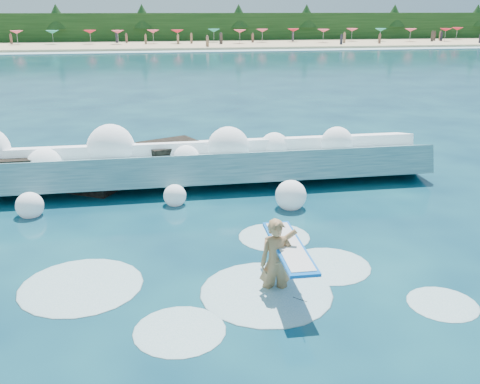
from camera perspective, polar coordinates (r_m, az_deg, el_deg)
The scene contains 11 objects.
ground at distance 12.47m, azimuth -5.28°, elevation -8.58°, with size 200.00×200.00×0.00m, color #07253C.
beach at distance 89.21m, azimuth -9.71°, elevation 15.17°, with size 140.00×20.00×0.40m, color tan.
wet_band at distance 78.25m, azimuth -9.60°, elevation 14.56°, with size 140.00×5.00×0.08m, color silver.
treeline at distance 99.09m, azimuth -9.86°, elevation 16.86°, with size 140.00×4.00×5.00m, color black.
breaking_wave at distance 18.67m, azimuth -10.03°, elevation 2.64°, with size 19.65×2.99×1.69m.
rock_cluster at distance 19.30m, azimuth -16.42°, elevation 2.24°, with size 8.17×3.41×1.41m.
surfer_with_board at distance 11.42m, azimuth 4.19°, elevation -7.19°, with size 0.99×3.05×1.96m.
wave_spray at distance 18.45m, azimuth -12.84°, elevation 3.82°, with size 14.76×4.97×2.18m.
surf_foam at distance 11.99m, azimuth -1.87°, elevation -9.71°, with size 9.49×5.81×0.14m.
beach_umbrellas at distance 91.08m, azimuth -9.81°, elevation 16.53°, with size 113.51×6.16×0.50m.
beachgoers at distance 85.79m, azimuth -4.03°, elevation 15.85°, with size 100.97×13.12×1.93m.
Camera 1 is at (-0.77, -11.03, 5.76)m, focal length 40.00 mm.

